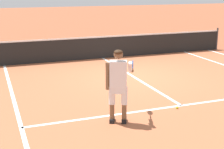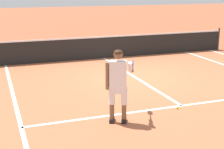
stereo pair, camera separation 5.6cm
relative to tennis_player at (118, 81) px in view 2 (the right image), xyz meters
The scene contains 8 objects.
ground_plane 4.16m from the tennis_player, 60.99° to the left, with size 80.00×80.00×0.00m, color #9E5133.
court_inner_surface 3.12m from the tennis_player, 48.48° to the left, with size 10.98×9.65×0.00m, color #B2603D.
line_service 2.24m from the tennis_player, 12.60° to the left, with size 8.23×0.10×0.01m, color white.
line_centre_service 4.25m from the tennis_player, 61.70° to the left, with size 0.10×6.40×0.01m, color white.
line_singles_left 3.24m from the tennis_player, 134.25° to the left, with size 0.10×9.25×0.01m, color white.
tennis_net 7.13m from the tennis_player, 74.01° to the left, with size 11.96×0.08×1.07m.
tennis_player is the anchor object (origin of this frame).
tennis_ball_near_feet 2.00m from the tennis_player, ahead, with size 0.07×0.07×0.07m, color #CCE02D.
Camera 2 is at (-4.59, -10.33, 3.07)m, focal length 54.04 mm.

